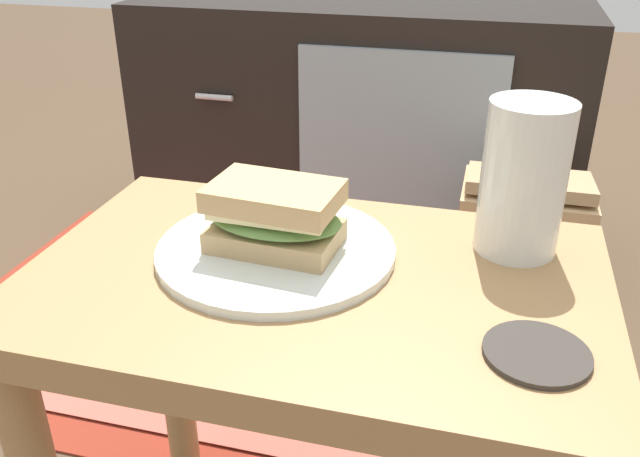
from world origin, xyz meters
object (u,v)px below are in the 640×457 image
object	(u,v)px
beer_glass	(523,183)
coaster	(537,353)
plate	(276,250)
tv_cabinet	(361,127)
paper_bag	(515,278)
sandwich_front	(275,216)

from	to	relation	value
beer_glass	coaster	distance (m)	0.20
plate	beer_glass	bearing A→B (deg)	17.78
tv_cabinet	paper_bag	size ratio (longest dim) A/B	2.50
beer_glass	sandwich_front	bearing A→B (deg)	-162.22
paper_bag	plate	bearing A→B (deg)	-118.73
plate	coaster	xyz separation A→B (m)	(0.25, -0.11, -0.00)
coaster	sandwich_front	bearing A→B (deg)	157.17
plate	sandwich_front	distance (m)	0.04
sandwich_front	paper_bag	bearing A→B (deg)	61.27
plate	coaster	size ratio (longest dim) A/B	2.83
plate	sandwich_front	size ratio (longest dim) A/B	1.70
beer_glass	coaster	world-z (taller)	beer_glass
beer_glass	plate	bearing A→B (deg)	-162.22
sandwich_front	paper_bag	world-z (taller)	sandwich_front
plate	paper_bag	distance (m)	0.62
beer_glass	coaster	bearing A→B (deg)	-84.06
coaster	paper_bag	xyz separation A→B (m)	(0.02, 0.59, -0.28)
tv_cabinet	coaster	size ratio (longest dim) A/B	11.23
plate	paper_bag	world-z (taller)	plate
coaster	tv_cabinet	bearing A→B (deg)	108.76
tv_cabinet	plate	bearing A→B (deg)	-84.02
tv_cabinet	coaster	xyz separation A→B (m)	(0.35, -1.03, 0.17)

